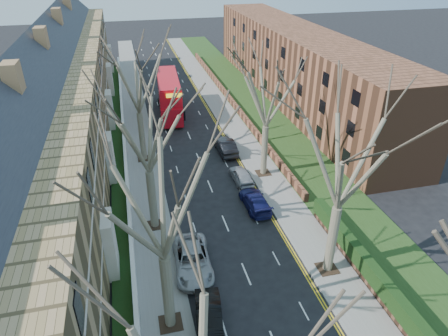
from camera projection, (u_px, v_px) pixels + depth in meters
pavement_left at (136, 121)px, 52.13m from camera, size 3.00×102.00×0.12m
pavement_right at (225, 113)px, 54.65m from camera, size 3.00×102.00×0.12m
terrace_left at (59, 108)px, 41.07m from camera, size 9.70×78.00×13.60m
flats_right at (295, 64)px, 58.04m from camera, size 13.97×54.00×10.00m
wall_hedge_right at (408, 321)px, 23.19m from camera, size 0.70×24.00×1.80m
front_wall_left at (125, 145)px, 44.74m from camera, size 0.30×78.00×1.00m
grass_verge_right at (256, 109)px, 55.56m from camera, size 6.00×102.00×0.06m
tree_left_mid at (158, 193)px, 19.62m from camera, size 10.50×10.50×14.71m
tree_left_far at (144, 122)px, 28.23m from camera, size 10.15×10.15×14.22m
tree_left_dist at (135, 72)px, 38.23m from camera, size 10.50×10.50×14.71m
tree_right_mid at (347, 150)px, 23.71m from camera, size 10.50×10.50×14.71m
tree_right_far at (268, 85)px, 35.71m from camera, size 10.15×10.15×14.22m
double_decker_bus at (169, 96)px, 53.49m from camera, size 3.54×12.09×4.96m
car_left_mid at (209, 319)px, 23.81m from camera, size 2.12×4.57×1.45m
car_left_far at (192, 260)px, 28.17m from camera, size 2.85×5.67×1.54m
car_right_near at (255, 201)px, 34.82m from camera, size 2.01×4.73×1.36m
car_right_mid at (241, 175)px, 38.68m from camera, size 1.76×4.02×1.35m
car_right_far at (225, 146)px, 44.01m from camera, size 1.87×4.94×1.61m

